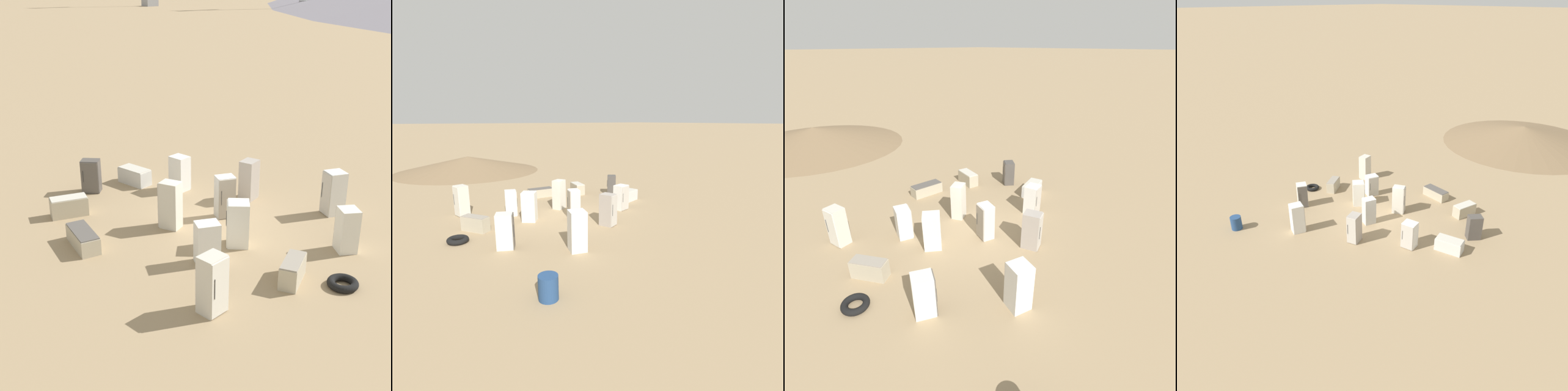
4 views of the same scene
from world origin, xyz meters
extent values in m
plane|color=#9E8460|center=(0.00, 0.00, 0.00)|extent=(1000.00, 1000.00, 0.00)
cone|color=#7F6647|center=(20.15, 0.25, 0.81)|extent=(14.99, 14.99, 1.63)
cube|color=silver|center=(-2.20, 4.58, 0.79)|extent=(0.89, 0.92, 1.59)
cube|color=#56514C|center=(-2.37, 4.25, 0.79)|extent=(0.57, 0.32, 1.52)
cylinder|color=#2D2D2D|center=(-2.59, 4.33, 0.87)|extent=(0.02, 0.02, 0.56)
cube|color=#B2A88E|center=(5.20, -0.91, 0.30)|extent=(0.87, 1.86, 0.60)
cube|color=#56514C|center=(5.20, -0.91, 0.62)|extent=(0.83, 1.79, 0.04)
cube|color=white|center=(-0.61, -3.55, 0.78)|extent=(0.79, 0.89, 1.55)
cube|color=#BCB7AD|center=(-0.94, -3.63, 0.78)|extent=(0.20, 0.72, 1.49)
cylinder|color=#2D2D2D|center=(-1.03, -3.37, 0.85)|extent=(0.02, 0.02, 0.54)
cube|color=white|center=(2.27, 2.52, 0.74)|extent=(0.95, 0.85, 1.47)
cube|color=#BCB7AD|center=(2.16, 2.21, 0.74)|extent=(0.72, 0.29, 1.41)
cylinder|color=#2D2D2D|center=(1.89, 2.27, 0.81)|extent=(0.02, 0.02, 0.51)
cube|color=#B2A88E|center=(4.55, -3.72, 0.37)|extent=(1.55, 0.93, 0.75)
cube|color=beige|center=(4.55, -3.72, 0.77)|extent=(1.49, 0.89, 0.04)
cube|color=silver|center=(-0.50, -0.13, 0.85)|extent=(0.85, 0.74, 1.69)
cube|color=gray|center=(-0.41, 0.16, 0.85)|extent=(0.67, 0.24, 1.63)
cylinder|color=#2D2D2D|center=(-0.17, 0.11, 0.93)|extent=(0.02, 0.02, 0.59)
cube|color=silver|center=(0.61, 2.10, 0.83)|extent=(1.04, 1.05, 1.65)
cube|color=silver|center=(0.92, 1.86, 0.83)|extent=(0.47, 0.60, 1.59)
cylinder|color=#2D2D2D|center=(0.79, 1.64, 0.91)|extent=(0.02, 0.02, 0.58)
cube|color=#B2A88E|center=(0.77, 5.02, 0.37)|extent=(1.49, 1.23, 0.74)
cube|color=gray|center=(0.77, 5.02, 0.76)|extent=(1.43, 1.18, 0.04)
cube|color=silver|center=(0.68, -5.35, 0.35)|extent=(1.09, 1.64, 0.70)
cube|color=beige|center=(0.68, -5.35, 0.72)|extent=(1.04, 1.57, 0.04)
cube|color=beige|center=(3.82, 4.89, 0.90)|extent=(0.83, 0.72, 1.81)
cube|color=silver|center=(3.76, 5.20, 0.90)|extent=(0.69, 0.17, 1.73)
cylinder|color=#2D2D2D|center=(4.01, 5.28, 0.99)|extent=(0.02, 0.02, 0.63)
cube|color=beige|center=(1.79, -0.48, 0.92)|extent=(0.86, 0.92, 1.84)
cube|color=#BCB7AD|center=(1.98, -0.82, 0.92)|extent=(0.50, 0.30, 1.76)
cylinder|color=#2D2D2D|center=(1.82, -0.94, 1.01)|extent=(0.02, 0.02, 0.64)
cube|color=white|center=(-4.24, 2.15, 0.89)|extent=(0.89, 0.88, 1.79)
cube|color=#BCB7AD|center=(-3.88, 2.04, 0.89)|extent=(0.23, 0.65, 1.71)
cylinder|color=#2D2D2D|center=(-3.92, 1.79, 0.98)|extent=(0.02, 0.02, 0.62)
cube|color=#4C4742|center=(2.71, -5.59, 0.73)|extent=(0.96, 0.93, 1.46)
cube|color=#56514C|center=(2.90, -5.35, 0.73)|extent=(0.61, 0.50, 1.40)
cylinder|color=#2D2D2D|center=(3.13, -5.50, 0.80)|extent=(0.02, 0.02, 0.51)
cube|color=#A89E93|center=(-2.46, -0.99, 0.86)|extent=(0.90, 0.83, 1.71)
cube|color=#BCB7AD|center=(-2.82, -1.13, 0.86)|extent=(0.24, 0.56, 1.65)
cylinder|color=#2D2D2D|center=(-2.93, -0.94, 0.94)|extent=(0.02, 0.02, 0.60)
torus|color=black|center=(-0.30, 6.15, 0.12)|extent=(0.98, 0.98, 0.24)
camera|label=1|loc=(11.73, 15.48, 9.07)|focal=50.00mm
camera|label=2|loc=(-14.46, 8.91, 5.49)|focal=28.00mm
camera|label=3|loc=(-8.81, 8.56, 8.20)|focal=28.00mm
camera|label=4|loc=(-14.44, -14.96, 12.61)|focal=35.00mm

